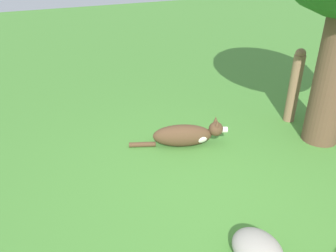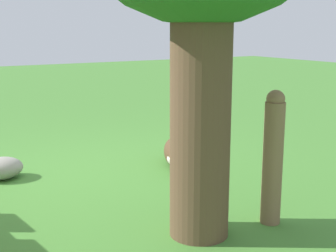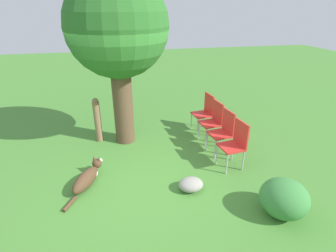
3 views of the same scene
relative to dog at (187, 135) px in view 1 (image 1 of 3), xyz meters
The scene contains 4 objects.
ground_plane 1.00m from the dog, 11.30° to the left, with size 30.00×30.00×0.00m, color #478433.
dog is the anchor object (origin of this frame).
fence_post 1.75m from the dog, 84.36° to the left, with size 0.16×0.16×1.07m.
garden_rock 1.85m from the dog, 16.72° to the right, with size 0.43×0.36×0.22m.
Camera 1 is at (2.01, -2.27, 2.13)m, focal length 35.00 mm.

